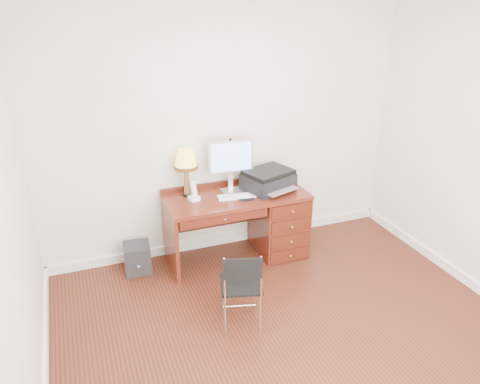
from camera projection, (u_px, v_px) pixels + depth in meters
name	position (u px, v px, depth m)	size (l,w,h in m)	color
ground	(293.00, 336.00, 4.02)	(4.00, 4.00, 0.00)	#37150C
room_shell	(264.00, 291.00, 4.54)	(4.00, 4.00, 4.00)	white
desk	(264.00, 219.00, 5.17)	(1.50, 0.67, 0.75)	#5F2114
monitor	(231.00, 159.00, 4.90)	(0.49, 0.16, 0.56)	silver
keyboard	(239.00, 196.00, 4.88)	(0.45, 0.13, 0.02)	white
mouse_pad	(246.00, 196.00, 4.87)	(0.21, 0.21, 0.04)	black
printer	(268.00, 180.00, 5.03)	(0.60, 0.53, 0.22)	black
leg_lamp	(186.00, 162.00, 4.77)	(0.25, 0.25, 0.51)	black
phone	(194.00, 195.00, 4.78)	(0.13, 0.13, 0.21)	white
pen_cup	(262.00, 183.00, 5.11)	(0.08, 0.08, 0.10)	black
chair	(243.00, 282.00, 3.97)	(0.44, 0.44, 0.75)	black
equipment_box	(138.00, 258.00, 4.90)	(0.27, 0.27, 0.31)	black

